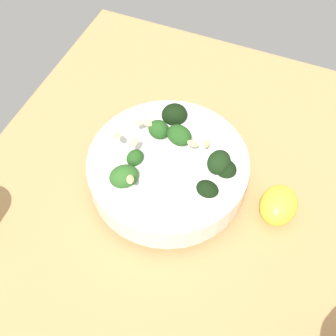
# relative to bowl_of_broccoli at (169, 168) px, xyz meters

# --- Properties ---
(ground_plane) EXTENTS (0.70, 0.70, 0.04)m
(ground_plane) POSITION_rel_bowl_of_broccoli_xyz_m (-0.06, 0.01, -0.06)
(ground_plane) COLOR tan
(bowl_of_broccoli) EXTENTS (0.23, 0.23, 0.09)m
(bowl_of_broccoli) POSITION_rel_bowl_of_broccoli_xyz_m (0.00, 0.00, 0.00)
(bowl_of_broccoli) COLOR white
(bowl_of_broccoli) RESTS_ON ground_plane
(lemon_wedge) EXTENTS (0.06, 0.07, 0.04)m
(lemon_wedge) POSITION_rel_bowl_of_broccoli_xyz_m (-0.16, -0.01, -0.02)
(lemon_wedge) COLOR yellow
(lemon_wedge) RESTS_ON ground_plane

